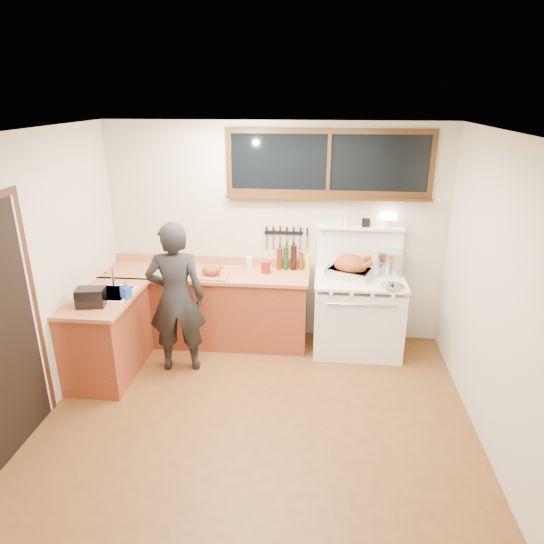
# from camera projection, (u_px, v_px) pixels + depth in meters

# --- Properties ---
(ground_plane) EXTENTS (4.00, 3.50, 0.02)m
(ground_plane) POSITION_uv_depth(u_px,v_px,m) (258.00, 417.00, 4.60)
(ground_plane) COLOR #593417
(room_shell) EXTENTS (4.10, 3.60, 2.65)m
(room_shell) POSITION_uv_depth(u_px,v_px,m) (256.00, 251.00, 4.02)
(room_shell) COLOR beige
(room_shell) RESTS_ON ground
(counter_back) EXTENTS (2.44, 0.64, 1.00)m
(counter_back) POSITION_uv_depth(u_px,v_px,m) (207.00, 306.00, 5.87)
(counter_back) COLOR maroon
(counter_back) RESTS_ON ground
(counter_left) EXTENTS (0.64, 1.09, 0.90)m
(counter_left) POSITION_uv_depth(u_px,v_px,m) (107.00, 335.00, 5.18)
(counter_left) COLOR maroon
(counter_left) RESTS_ON ground
(sink_unit) EXTENTS (0.50, 0.45, 0.37)m
(sink_unit) POSITION_uv_depth(u_px,v_px,m) (108.00, 298.00, 5.11)
(sink_unit) COLOR white
(sink_unit) RESTS_ON counter_left
(vintage_stove) EXTENTS (1.02, 0.74, 1.59)m
(vintage_stove) POSITION_uv_depth(u_px,v_px,m) (358.00, 313.00, 5.66)
(vintage_stove) COLOR white
(vintage_stove) RESTS_ON ground
(back_window) EXTENTS (2.32, 0.13, 0.77)m
(back_window) POSITION_uv_depth(u_px,v_px,m) (328.00, 170.00, 5.42)
(back_window) COLOR black
(back_window) RESTS_ON room_shell
(left_doorway) EXTENTS (0.02, 1.04, 2.17)m
(left_doorway) POSITION_uv_depth(u_px,v_px,m) (2.00, 331.00, 3.89)
(left_doorway) COLOR black
(left_doorway) RESTS_ON ground
(knife_strip) EXTENTS (0.52, 0.03, 0.28)m
(knife_strip) POSITION_uv_depth(u_px,v_px,m) (285.00, 234.00, 5.74)
(knife_strip) COLOR black
(knife_strip) RESTS_ON room_shell
(man) EXTENTS (0.67, 0.50, 1.67)m
(man) POSITION_uv_depth(u_px,v_px,m) (176.00, 298.00, 5.14)
(man) COLOR black
(man) RESTS_ON ground
(soap_bottle) EXTENTS (0.11, 0.11, 0.19)m
(soap_bottle) POSITION_uv_depth(u_px,v_px,m) (126.00, 290.00, 4.95)
(soap_bottle) COLOR blue
(soap_bottle) RESTS_ON counter_left
(toaster) EXTENTS (0.30, 0.23, 0.19)m
(toaster) POSITION_uv_depth(u_px,v_px,m) (91.00, 297.00, 4.77)
(toaster) COLOR black
(toaster) RESTS_ON counter_left
(cutting_board) EXTENTS (0.40, 0.30, 0.14)m
(cutting_board) POSITION_uv_depth(u_px,v_px,m) (211.00, 272.00, 5.54)
(cutting_board) COLOR #B26F47
(cutting_board) RESTS_ON counter_back
(roast_turkey) EXTENTS (0.60, 0.54, 0.26)m
(roast_turkey) POSITION_uv_depth(u_px,v_px,m) (351.00, 268.00, 5.53)
(roast_turkey) COLOR silver
(roast_turkey) RESTS_ON vintage_stove
(stockpot) EXTENTS (0.39, 0.39, 0.29)m
(stockpot) POSITION_uv_depth(u_px,v_px,m) (390.00, 263.00, 5.58)
(stockpot) COLOR silver
(stockpot) RESTS_ON vintage_stove
(saucepan) EXTENTS (0.18, 0.28, 0.11)m
(saucepan) POSITION_uv_depth(u_px,v_px,m) (374.00, 270.00, 5.60)
(saucepan) COLOR silver
(saucepan) RESTS_ON vintage_stove
(pot_lid) EXTENTS (0.27, 0.27, 0.04)m
(pot_lid) POSITION_uv_depth(u_px,v_px,m) (392.00, 286.00, 5.24)
(pot_lid) COLOR silver
(pot_lid) RESTS_ON vintage_stove
(coffee_tin) EXTENTS (0.10, 0.09, 0.14)m
(coffee_tin) POSITION_uv_depth(u_px,v_px,m) (266.00, 267.00, 5.65)
(coffee_tin) COLOR maroon
(coffee_tin) RESTS_ON counter_back
(pitcher) EXTENTS (0.10, 0.10, 0.15)m
(pitcher) POSITION_uv_depth(u_px,v_px,m) (250.00, 263.00, 5.77)
(pitcher) COLOR white
(pitcher) RESTS_ON counter_back
(bottle_cluster) EXTENTS (0.40, 0.07, 0.30)m
(bottle_cluster) POSITION_uv_depth(u_px,v_px,m) (291.00, 259.00, 5.74)
(bottle_cluster) COLOR black
(bottle_cluster) RESTS_ON counter_back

